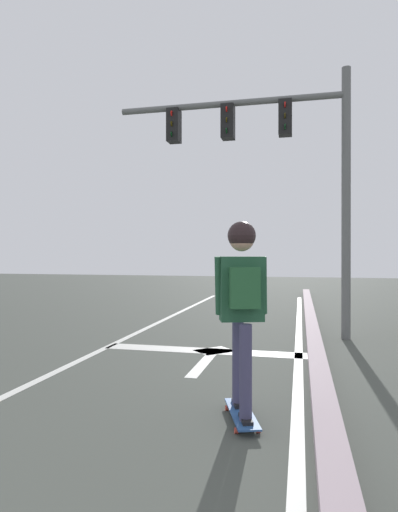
# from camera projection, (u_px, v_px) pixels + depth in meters

# --- Properties ---
(lane_line_center) EXTENTS (0.12, 20.00, 0.01)m
(lane_line_center) POSITION_uv_depth(u_px,v_px,m) (78.00, 361.00, 6.16)
(lane_line_center) COLOR silver
(lane_line_center) RESTS_ON ground
(lane_line_curbside) EXTENTS (0.12, 20.00, 0.01)m
(lane_line_curbside) POSITION_uv_depth(u_px,v_px,m) (298.00, 374.00, 5.47)
(lane_line_curbside) COLOR silver
(lane_line_curbside) RESTS_ON ground
(stop_bar) EXTENTS (3.20, 0.40, 0.01)m
(stop_bar) POSITION_uv_depth(u_px,v_px,m) (204.00, 351.00, 6.82)
(stop_bar) COLOR silver
(stop_bar) RESTS_ON ground
(lane_arrow_stem) EXTENTS (0.16, 1.40, 0.01)m
(lane_arrow_stem) POSITION_uv_depth(u_px,v_px,m) (203.00, 364.00, 5.99)
(lane_arrow_stem) COLOR silver
(lane_arrow_stem) RESTS_ON ground
(lane_arrow_head) EXTENTS (0.71, 0.71, 0.01)m
(lane_arrow_head) POSITION_uv_depth(u_px,v_px,m) (215.00, 351.00, 6.82)
(lane_arrow_head) COLOR silver
(lane_arrow_head) RESTS_ON ground
(curb_strip) EXTENTS (0.24, 24.00, 0.14)m
(curb_strip) POSITION_uv_depth(u_px,v_px,m) (319.00, 370.00, 5.41)
(curb_strip) COLOR #A8929B
(curb_strip) RESTS_ON ground
(skateboard) EXTENTS (0.43, 0.82, 0.08)m
(skateboard) POSITION_uv_depth(u_px,v_px,m) (242.00, 414.00, 3.95)
(skateboard) COLOR #284F8A
(skateboard) RESTS_ON ground
(skater) EXTENTS (0.46, 0.63, 1.74)m
(skater) POSITION_uv_depth(u_px,v_px,m) (242.00, 290.00, 3.93)
(skater) COLOR #403F5F
(skater) RESTS_ON skateboard
(traffic_signal_mast) EXTENTS (4.36, 0.34, 4.86)m
(traffic_signal_mast) POSITION_uv_depth(u_px,v_px,m) (273.00, 149.00, 8.04)
(traffic_signal_mast) COLOR slate
(traffic_signal_mast) RESTS_ON ground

